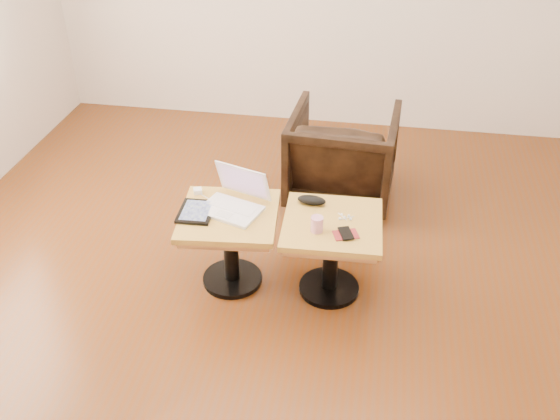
% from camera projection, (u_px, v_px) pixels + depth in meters
% --- Properties ---
extents(room_shell, '(4.52, 4.52, 2.71)m').
position_uv_depth(room_shell, '(295.00, 62.00, 2.64)').
color(room_shell, '#502C13').
rests_on(room_shell, ground).
extents(side_table_left, '(0.55, 0.55, 0.46)m').
position_uv_depth(side_table_left, '(230.00, 231.00, 3.34)').
color(side_table_left, black).
rests_on(side_table_left, ground).
extents(side_table_right, '(0.53, 0.53, 0.46)m').
position_uv_depth(side_table_right, '(332.00, 239.00, 3.27)').
color(side_table_right, black).
rests_on(side_table_right, ground).
extents(laptop, '(0.38, 0.36, 0.21)m').
position_uv_depth(laptop, '(235.00, 200.00, 3.30)').
color(laptop, white).
rests_on(laptop, side_table_left).
extents(tablet, '(0.19, 0.23, 0.02)m').
position_uv_depth(tablet, '(196.00, 212.00, 3.27)').
color(tablet, black).
rests_on(tablet, side_table_left).
extents(charging_adapter, '(0.06, 0.06, 0.03)m').
position_uv_depth(charging_adapter, '(198.00, 191.00, 3.43)').
color(charging_adapter, white).
rests_on(charging_adapter, side_table_left).
extents(glasses_case, '(0.16, 0.08, 0.05)m').
position_uv_depth(glasses_case, '(312.00, 200.00, 3.33)').
color(glasses_case, black).
rests_on(glasses_case, side_table_right).
extents(striped_cup, '(0.07, 0.07, 0.08)m').
position_uv_depth(striped_cup, '(317.00, 224.00, 3.12)').
color(striped_cup, '#BB316F').
rests_on(striped_cup, side_table_right).
extents(earbuds_tangle, '(0.08, 0.05, 0.02)m').
position_uv_depth(earbuds_tangle, '(345.00, 217.00, 3.23)').
color(earbuds_tangle, white).
rests_on(earbuds_tangle, side_table_right).
extents(phone_on_sleeve, '(0.14, 0.12, 0.02)m').
position_uv_depth(phone_on_sleeve, '(346.00, 234.00, 3.11)').
color(phone_on_sleeve, maroon).
rests_on(phone_on_sleeve, side_table_right).
extents(armchair, '(0.71, 0.73, 0.63)m').
position_uv_depth(armchair, '(342.00, 156.00, 4.09)').
color(armchair, black).
rests_on(armchair, ground).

